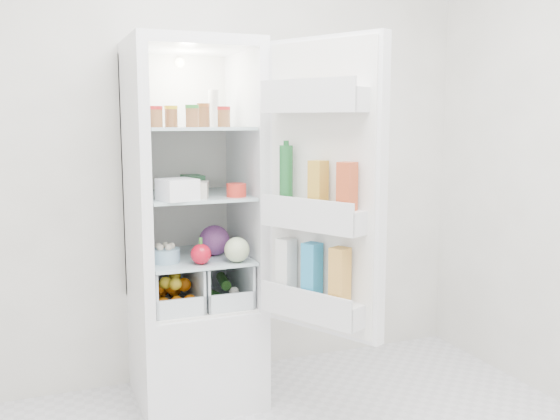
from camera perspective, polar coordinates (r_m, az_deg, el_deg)
name	(u,v)px	position (r m, az deg, el deg)	size (l,w,h in m)	color
room_walls	(343,65)	(2.04, 5.80, 13.01)	(3.02, 3.02, 2.61)	beige
refrigerator	(192,269)	(3.23, -8.04, -5.38)	(0.60, 0.60, 1.80)	white
shelf_low	(195,257)	(3.15, -7.79, -4.31)	(0.49, 0.53, 0.01)	#AEC8CC
shelf_mid	(194,196)	(3.10, -7.91, 1.30)	(0.49, 0.53, 0.01)	#AEC8CC
shelf_top	(192,128)	(3.08, -8.03, 7.42)	(0.49, 0.53, 0.01)	#AEC8CC
crisper_left	(171,285)	(3.15, -9.92, -6.77)	(0.23, 0.46, 0.22)	silver
crisper_right	(219,280)	(3.21, -5.62, -6.41)	(0.23, 0.46, 0.22)	silver
condiment_jars	(190,118)	(2.95, -8.26, 8.35)	(0.38, 0.16, 0.08)	#B21919
squeeze_bottle	(213,108)	(3.15, -6.10, 9.24)	(0.05, 0.05, 0.18)	silver
tub_white	(177,189)	(2.87, -9.36, 1.87)	(0.15, 0.15, 0.10)	white
tub_cream	(194,190)	(2.95, -7.86, 1.84)	(0.13, 0.13, 0.07)	beige
tin_red	(236,190)	(2.97, -4.01, 1.82)	(0.09, 0.09, 0.06)	red
foil_tray	(177,191)	(3.11, -9.38, 1.77)	(0.14, 0.11, 0.04)	#B4B4B8
tub_green	(193,182)	(3.29, -7.98, 2.51)	(0.10, 0.14, 0.08)	#3A7F4E
red_cabbage	(214,240)	(3.13, -6.03, -2.78)	(0.15, 0.15, 0.15)	#531C52
bell_pepper	(201,254)	(2.95, -7.24, -4.03)	(0.10, 0.10, 0.10)	red
mushroom_bowl	(165,256)	(3.03, -10.46, -4.11)	(0.14, 0.14, 0.06)	#8DB8D2
salad_bag	(237,250)	(2.98, -3.97, -3.64)	(0.12, 0.12, 0.12)	#B1C392
citrus_pile	(172,291)	(3.14, -9.83, -7.31)	(0.20, 0.31, 0.16)	orange
veg_pile	(220,289)	(3.22, -5.51, -7.22)	(0.16, 0.30, 0.10)	#1B4818
fridge_door	(321,195)	(2.73, 3.80, 1.33)	(0.40, 0.57, 1.30)	white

